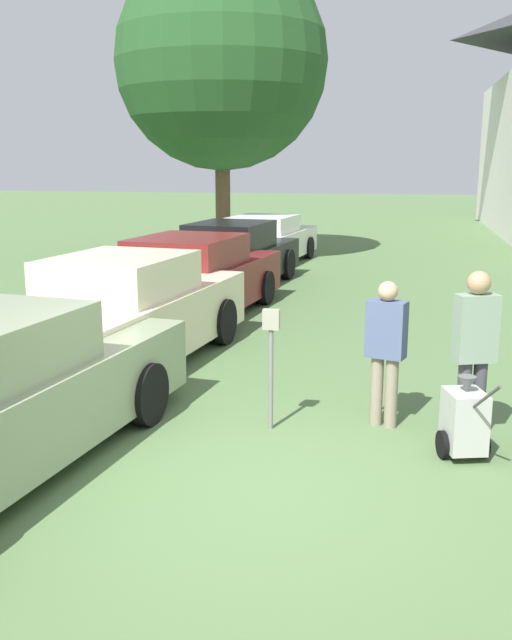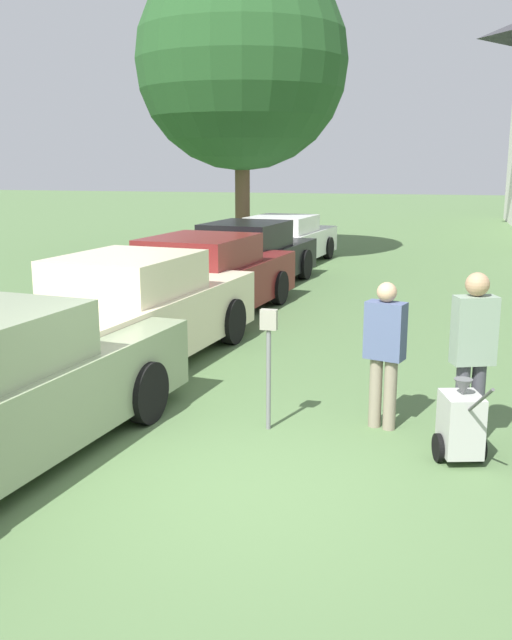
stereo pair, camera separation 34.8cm
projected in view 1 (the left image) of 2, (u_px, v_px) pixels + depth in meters
name	position (u px, v px, depth m)	size (l,w,h in m)	color
ground_plane	(248.00, 488.00, 6.46)	(120.00, 120.00, 0.00)	#517042
parked_car_cream	(127.00, 314.00, 10.25)	(2.45, 5.01, 1.61)	beige
parked_car_maroon	(192.00, 280.00, 13.40)	(2.55, 5.29, 1.54)	maroon
parked_car_black	(233.00, 257.00, 16.58)	(2.42, 5.13, 1.53)	black
parked_car_white	(265.00, 241.00, 20.42)	(2.43, 5.02, 1.38)	silver
parking_meter	(271.00, 346.00, 7.69)	(0.18, 0.09, 1.35)	slate
person_worker	(386.00, 345.00, 7.78)	(0.47, 0.33, 1.64)	gray
person_supervisor	(475.00, 346.00, 7.29)	(0.47, 0.35, 1.82)	#3F3F47
equipment_cart	(464.00, 421.00, 7.05)	(0.53, 1.00, 1.00)	#B2B2AD
shade_tree	(222.00, 62.00, 20.34)	(6.11, 6.11, 8.72)	brown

